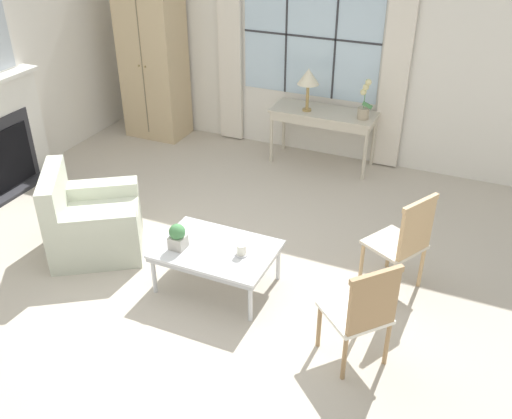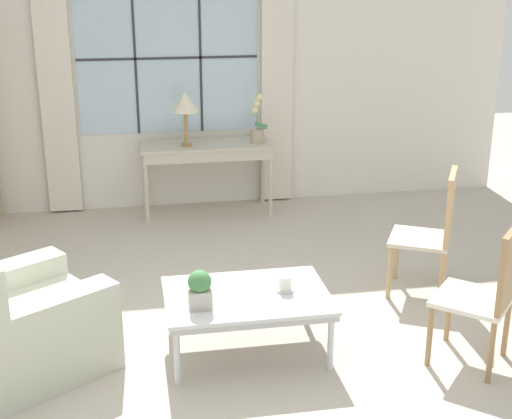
% 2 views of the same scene
% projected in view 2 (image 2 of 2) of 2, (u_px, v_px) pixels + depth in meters
% --- Properties ---
extents(ground_plane, '(14.00, 14.00, 0.00)m').
position_uv_depth(ground_plane, '(205.00, 342.00, 4.81)').
color(ground_plane, '#BCB2A3').
extents(wall_back_windowed, '(7.20, 0.14, 2.80)m').
position_uv_depth(wall_back_windowed, '(168.00, 72.00, 7.17)').
color(wall_back_windowed, silver).
rests_on(wall_back_windowed, ground_plane).
extents(console_table, '(1.32, 0.52, 0.73)m').
position_uv_depth(console_table, '(206.00, 152.00, 7.15)').
color(console_table, beige).
rests_on(console_table, ground_plane).
extents(table_lamp, '(0.27, 0.27, 0.54)m').
position_uv_depth(table_lamp, '(185.00, 103.00, 6.88)').
color(table_lamp, '#9E7F47').
rests_on(table_lamp, console_table).
extents(potted_orchid, '(0.18, 0.14, 0.49)m').
position_uv_depth(potted_orchid, '(257.00, 125.00, 7.10)').
color(potted_orchid, tan).
rests_on(potted_orchid, console_table).
extents(armchair_upholstered, '(1.18, 1.17, 0.88)m').
position_uv_depth(armchair_upholstered, '(21.00, 328.00, 4.40)').
color(armchair_upholstered, beige).
rests_on(armchair_upholstered, ground_plane).
extents(side_chair_wooden, '(0.60, 0.60, 0.98)m').
position_uv_depth(side_chair_wooden, '(434.00, 227.00, 5.36)').
color(side_chair_wooden, beige).
rests_on(side_chair_wooden, ground_plane).
extents(accent_chair_wooden, '(0.62, 0.62, 0.95)m').
position_uv_depth(accent_chair_wooden, '(489.00, 288.00, 4.37)').
color(accent_chair_wooden, white).
rests_on(accent_chair_wooden, ground_plane).
extents(coffee_table, '(1.05, 0.73, 0.42)m').
position_uv_depth(coffee_table, '(247.00, 300.00, 4.58)').
color(coffee_table, silver).
rests_on(coffee_table, ground_plane).
extents(potted_plant_small, '(0.15, 0.15, 0.24)m').
position_uv_depth(potted_plant_small, '(200.00, 289.00, 4.35)').
color(potted_plant_small, '#BCB7AD').
rests_on(potted_plant_small, coffee_table).
extents(pillar_candle, '(0.12, 0.12, 0.12)m').
position_uv_depth(pillar_candle, '(285.00, 284.00, 4.59)').
color(pillar_candle, silver).
rests_on(pillar_candle, coffee_table).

